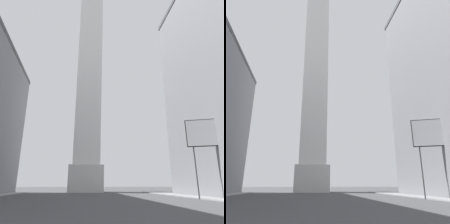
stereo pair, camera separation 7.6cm
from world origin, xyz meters
TOP-DOWN VIEW (x-y plane):
  - obelisk at (0.00, 55.25)m, footprint 8.47×8.47m
  - billboard_sign at (15.47, 25.09)m, footprint 4.62×2.03m

SIDE VIEW (x-z plane):
  - billboard_sign at x=15.47m, z-range 3.07..13.84m
  - obelisk at x=0.00m, z-range -1.59..78.45m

